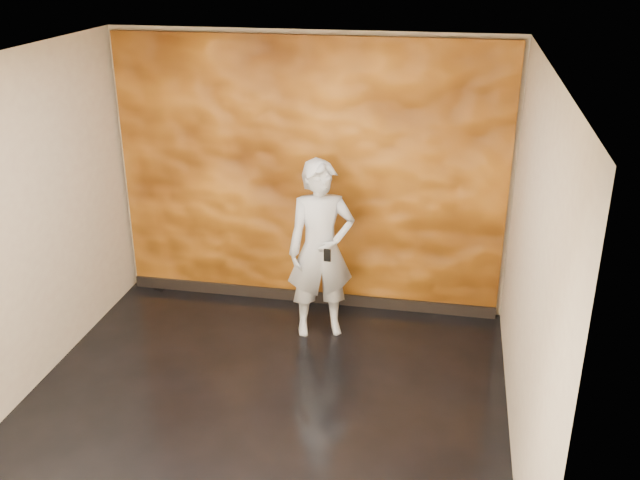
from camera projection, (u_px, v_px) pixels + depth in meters
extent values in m
cube|color=black|center=(261.00, 409.00, 5.88)|extent=(4.00, 4.00, 0.01)
cube|color=tan|center=(309.00, 174.00, 7.14)|extent=(4.00, 0.02, 2.80)
cube|color=tan|center=(144.00, 415.00, 3.52)|extent=(4.00, 0.02, 2.80)
cube|color=tan|center=(13.00, 234.00, 5.68)|extent=(0.02, 4.00, 2.80)
cube|color=tan|center=(531.00, 276.00, 4.98)|extent=(0.02, 4.00, 2.80)
cube|color=white|center=(247.00, 63.00, 4.78)|extent=(4.00, 4.00, 0.01)
cube|color=orange|center=(308.00, 177.00, 7.11)|extent=(3.90, 0.06, 2.75)
cube|color=black|center=(308.00, 296.00, 7.59)|extent=(3.90, 0.04, 0.12)
imported|color=#9DA3AC|center=(321.00, 250.00, 6.71)|extent=(0.74, 0.60, 1.74)
cube|color=black|center=(327.00, 255.00, 6.43)|extent=(0.07, 0.02, 0.12)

